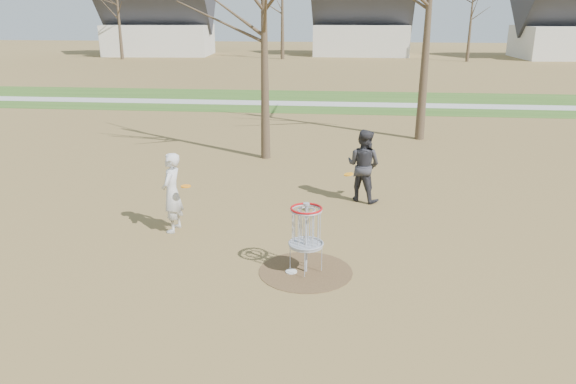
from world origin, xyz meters
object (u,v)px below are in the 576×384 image
object	(u,v)px
player_standing	(172,193)
player_throwing	(363,165)
disc_golf_basket	(306,227)
disc_grounded	(291,272)

from	to	relation	value
player_standing	player_throwing	world-z (taller)	player_throwing
player_standing	disc_golf_basket	size ratio (longest dim) A/B	1.34
disc_grounded	player_standing	bearing A→B (deg)	147.07
player_standing	disc_golf_basket	xyz separation A→B (m)	(3.13, -1.78, 0.01)
player_standing	disc_golf_basket	distance (m)	3.60
disc_grounded	disc_golf_basket	distance (m)	0.94
player_standing	disc_grounded	size ratio (longest dim) A/B	8.20
disc_golf_basket	player_throwing	bearing A→B (deg)	75.23
player_standing	player_throwing	distance (m)	5.01
disc_grounded	disc_golf_basket	bearing A→B (deg)	14.66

